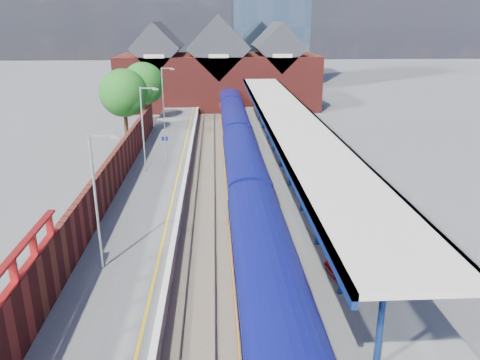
# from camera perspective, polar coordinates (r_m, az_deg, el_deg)

# --- Properties ---
(ground) EXTENTS (240.00, 240.00, 0.00)m
(ground) POSITION_cam_1_polar(r_m,az_deg,el_deg) (47.31, -2.19, 2.99)
(ground) COLOR #5B5B5E
(ground) RESTS_ON ground
(ballast_bed) EXTENTS (6.00, 76.00, 0.06)m
(ballast_bed) POSITION_cam_1_polar(r_m,az_deg,el_deg) (37.79, -1.93, -1.12)
(ballast_bed) COLOR #473D33
(ballast_bed) RESTS_ON ground
(rails) EXTENTS (4.51, 76.00, 0.14)m
(rails) POSITION_cam_1_polar(r_m,az_deg,el_deg) (37.76, -1.93, -0.99)
(rails) COLOR slate
(rails) RESTS_ON ground
(left_platform) EXTENTS (5.00, 76.00, 1.00)m
(left_platform) POSITION_cam_1_polar(r_m,az_deg,el_deg) (37.94, -10.27, -0.59)
(left_platform) COLOR #565659
(left_platform) RESTS_ON ground
(right_platform) EXTENTS (6.00, 76.00, 1.00)m
(right_platform) POSITION_cam_1_polar(r_m,az_deg,el_deg) (38.20, 7.09, -0.28)
(right_platform) COLOR #565659
(right_platform) RESTS_ON ground
(coping_left) EXTENTS (0.30, 76.00, 0.05)m
(coping_left) POSITION_cam_1_polar(r_m,az_deg,el_deg) (37.54, -6.76, 0.23)
(coping_left) COLOR silver
(coping_left) RESTS_ON left_platform
(coping_right) EXTENTS (0.30, 76.00, 0.05)m
(coping_right) POSITION_cam_1_polar(r_m,az_deg,el_deg) (37.64, 2.85, 0.39)
(coping_right) COLOR silver
(coping_right) RESTS_ON right_platform
(yellow_line) EXTENTS (0.14, 76.00, 0.01)m
(yellow_line) POSITION_cam_1_polar(r_m,az_deg,el_deg) (37.59, -7.67, 0.18)
(yellow_line) COLOR yellow
(yellow_line) RESTS_ON left_platform
(train) EXTENTS (2.89, 65.91, 3.45)m
(train) POSITION_cam_1_polar(r_m,az_deg,el_deg) (45.13, -0.29, 5.01)
(train) COLOR navy
(train) RESTS_ON ground
(canopy) EXTENTS (4.50, 52.00, 4.48)m
(canopy) POSITION_cam_1_polar(r_m,az_deg,el_deg) (38.72, 6.12, 7.31)
(canopy) COLOR navy
(canopy) RESTS_ON right_platform
(lamp_post_b) EXTENTS (1.48, 0.18, 7.00)m
(lamp_post_b) POSITION_cam_1_polar(r_m,az_deg,el_deg) (23.64, -16.93, -1.67)
(lamp_post_b) COLOR #A5A8AA
(lamp_post_b) RESTS_ON left_platform
(lamp_post_c) EXTENTS (1.48, 0.18, 7.00)m
(lamp_post_c) POSITION_cam_1_polar(r_m,az_deg,el_deg) (38.76, -11.59, 6.66)
(lamp_post_c) COLOR #A5A8AA
(lamp_post_c) RESTS_ON left_platform
(lamp_post_d) EXTENTS (1.48, 0.18, 7.00)m
(lamp_post_d) POSITION_cam_1_polar(r_m,az_deg,el_deg) (54.39, -9.24, 10.25)
(lamp_post_d) COLOR #A5A8AA
(lamp_post_d) RESTS_ON left_platform
(platform_sign) EXTENTS (0.55, 0.08, 2.50)m
(platform_sign) POSITION_cam_1_polar(r_m,az_deg,el_deg) (41.05, -9.11, 4.17)
(platform_sign) COLOR #A5A8AA
(platform_sign) RESTS_ON left_platform
(brick_wall) EXTENTS (0.35, 50.00, 3.86)m
(brick_wall) POSITION_cam_1_polar(r_m,az_deg,el_deg) (31.77, -16.49, -1.23)
(brick_wall) COLOR #581A17
(brick_wall) RESTS_ON left_platform
(station_building) EXTENTS (30.00, 12.12, 13.78)m
(station_building) POSITION_cam_1_polar(r_m,az_deg,el_deg) (73.88, -2.63, 13.06)
(station_building) COLOR #581A17
(station_building) RESTS_ON ground
(tree_near) EXTENTS (5.20, 5.20, 8.10)m
(tree_near) POSITION_cam_1_polar(r_m,az_deg,el_deg) (52.86, -13.85, 10.10)
(tree_near) COLOR #382314
(tree_near) RESTS_ON ground
(tree_far) EXTENTS (5.20, 5.20, 8.10)m
(tree_far) POSITION_cam_1_polar(r_m,az_deg,el_deg) (60.52, -11.56, 11.32)
(tree_far) COLOR #382314
(tree_far) RESTS_ON ground
(parked_car_red) EXTENTS (4.41, 2.78, 1.40)m
(parked_car_red) POSITION_cam_1_polar(r_m,az_deg,el_deg) (24.44, 15.15, -9.27)
(parked_car_red) COLOR maroon
(parked_car_red) RESTS_ON right_platform
(parked_car_silver) EXTENTS (4.60, 1.73, 1.50)m
(parked_car_silver) POSITION_cam_1_polar(r_m,az_deg,el_deg) (25.79, 18.07, -7.88)
(parked_car_silver) COLOR silver
(parked_car_silver) RESTS_ON right_platform
(parked_car_dark) EXTENTS (4.15, 2.62, 1.12)m
(parked_car_dark) POSITION_cam_1_polar(r_m,az_deg,el_deg) (24.84, 17.08, -9.35)
(parked_car_dark) COLOR black
(parked_car_dark) RESTS_ON right_platform
(parked_car_blue) EXTENTS (4.81, 2.97, 1.24)m
(parked_car_blue) POSITION_cam_1_polar(r_m,az_deg,el_deg) (40.79, 8.19, 2.57)
(parked_car_blue) COLOR navy
(parked_car_blue) RESTS_ON right_platform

